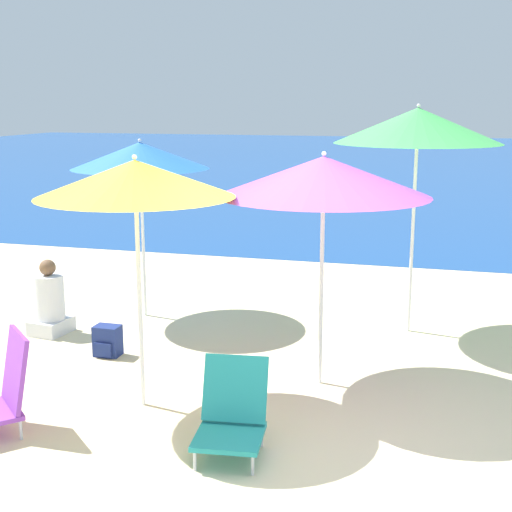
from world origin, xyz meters
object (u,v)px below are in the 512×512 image
object	(u,v)px
beach_umbrella_yellow	(135,179)
beach_chair_teal	(232,413)
beach_umbrella_blue	(140,156)
beach_chair_purple	(3,389)
backpack_navy	(107,341)
beach_umbrella_green	(418,126)
beach_umbrella_purple	(324,176)
person_seated_near	(50,304)

from	to	relation	value
beach_umbrella_yellow	beach_chair_teal	bearing A→B (deg)	-30.54
beach_umbrella_blue	beach_chair_purple	size ratio (longest dim) A/B	2.67
beach_chair_teal	beach_chair_purple	bearing A→B (deg)	178.95
beach_umbrella_blue	beach_umbrella_yellow	size ratio (longest dim) A/B	1.00
beach_umbrella_yellow	backpack_navy	distance (m)	2.16
beach_umbrella_blue	backpack_navy	distance (m)	2.20
beach_umbrella_green	beach_umbrella_yellow	size ratio (longest dim) A/B	1.18
beach_chair_purple	beach_umbrella_purple	bearing A→B (deg)	79.48
beach_umbrella_blue	beach_chair_purple	xyz separation A→B (m)	(0.21, -3.08, -1.53)
beach_umbrella_yellow	beach_umbrella_blue	bearing A→B (deg)	113.60
backpack_navy	beach_chair_teal	bearing A→B (deg)	-41.05
beach_umbrella_yellow	backpack_navy	world-z (taller)	beach_umbrella_yellow
beach_chair_purple	backpack_navy	world-z (taller)	beach_chair_purple
beach_chair_purple	beach_chair_teal	bearing A→B (deg)	48.52
beach_umbrella_purple	beach_umbrella_blue	bearing A→B (deg)	147.76
person_seated_near	backpack_navy	size ratio (longest dim) A/B	2.68
beach_umbrella_yellow	backpack_navy	bearing A→B (deg)	129.90
beach_chair_purple	backpack_navy	size ratio (longest dim) A/B	2.52
beach_umbrella_purple	beach_umbrella_green	xyz separation A→B (m)	(0.67, 1.72, 0.37)
beach_chair_purple	backpack_navy	xyz separation A→B (m)	(-0.01, 1.72, -0.20)
beach_chair_purple	person_seated_near	bearing A→B (deg)	155.92
backpack_navy	beach_umbrella_blue	bearing A→B (deg)	98.36
beach_umbrella_purple	beach_umbrella_yellow	size ratio (longest dim) A/B	1.00
backpack_navy	person_seated_near	bearing A→B (deg)	152.65
beach_umbrella_yellow	beach_chair_teal	xyz separation A→B (m)	(0.95, -0.56, -1.59)
beach_umbrella_blue	backpack_navy	xyz separation A→B (m)	(0.20, -1.36, -1.72)
beach_umbrella_blue	person_seated_near	distance (m)	1.92
beach_umbrella_blue	beach_chair_purple	world-z (taller)	beach_umbrella_blue
beach_umbrella_blue	beach_chair_teal	distance (m)	3.85
beach_umbrella_green	beach_umbrella_yellow	xyz separation A→B (m)	(-2.01, -2.57, -0.34)
beach_umbrella_purple	beach_umbrella_green	size ratio (longest dim) A/B	0.84
person_seated_near	backpack_navy	distance (m)	1.05
beach_umbrella_purple	beach_umbrella_yellow	xyz separation A→B (m)	(-1.33, -0.85, 0.03)
beach_chair_teal	beach_umbrella_purple	bearing A→B (deg)	68.34
beach_umbrella_blue	person_seated_near	world-z (taller)	beach_umbrella_blue
beach_chair_teal	backpack_navy	world-z (taller)	beach_chair_teal
beach_umbrella_green	beach_umbrella_yellow	world-z (taller)	beach_umbrella_green
beach_chair_teal	person_seated_near	bearing A→B (deg)	136.49
beach_umbrella_purple	backpack_navy	world-z (taller)	beach_umbrella_purple
person_seated_near	beach_umbrella_yellow	bearing A→B (deg)	-32.53
beach_chair_purple	beach_chair_teal	world-z (taller)	beach_chair_purple
beach_umbrella_purple	beach_umbrella_yellow	distance (m)	1.59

